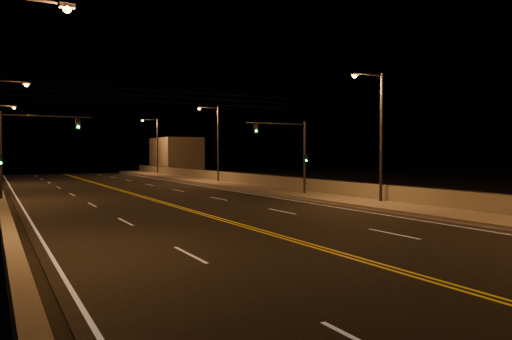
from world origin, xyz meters
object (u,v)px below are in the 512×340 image
streetlight_2 (216,139)px  traffic_signal_left (20,148)px  traffic_signal_right (293,149)px  streetlight_4 (4,104)px  streetlight_1 (378,129)px  streetlight_3 (156,142)px

streetlight_2 → traffic_signal_left: (-20.27, -18.26, -1.24)m
traffic_signal_right → traffic_signal_left: 18.73m
traffic_signal_right → traffic_signal_left: size_ratio=1.00×
streetlight_4 → traffic_signal_left: bearing=85.5°
streetlight_1 → traffic_signal_right: (-1.54, 7.60, -1.24)m
streetlight_4 → traffic_signal_right: (19.87, 14.44, -1.24)m
streetlight_2 → streetlight_4: (-21.41, -32.71, 0.00)m
traffic_signal_right → streetlight_2: bearing=85.2°
streetlight_1 → traffic_signal_right: bearing=101.5°
streetlight_4 → traffic_signal_left: streetlight_4 is taller
streetlight_4 → traffic_signal_right: bearing=36.0°
streetlight_2 → traffic_signal_left: size_ratio=1.46×
streetlight_4 → streetlight_3: bearing=68.8°
streetlight_1 → streetlight_3: bearing=90.0°
streetlight_1 → traffic_signal_right: size_ratio=1.46×
traffic_signal_right → streetlight_1: bearing=-78.5°
streetlight_4 → streetlight_1: bearing=17.7°
streetlight_3 → traffic_signal_left: streetlight_3 is taller
streetlight_4 → traffic_signal_left: 14.54m
streetlight_2 → traffic_signal_right: bearing=-94.8°
streetlight_3 → traffic_signal_right: 40.75m
streetlight_3 → traffic_signal_left: bearing=-116.5°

